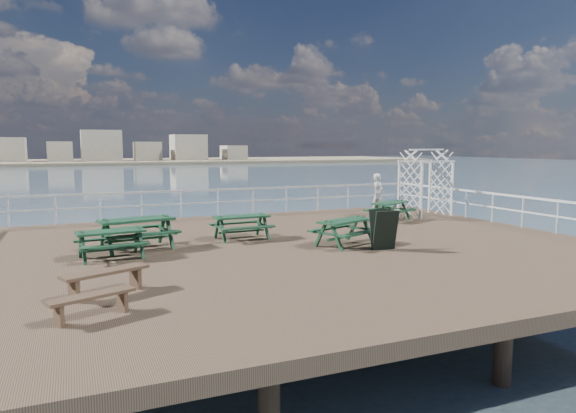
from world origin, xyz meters
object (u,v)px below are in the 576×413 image
(picnic_table_a, at_px, (111,238))
(picnic_table_d, at_px, (242,222))
(picnic_table_e, at_px, (345,227))
(flat_bench_far, at_px, (92,300))
(flat_bench_near, at_px, (106,276))
(picnic_table_c, at_px, (390,207))
(picnic_table_b, at_px, (137,227))
(person, at_px, (378,194))
(trellis_arbor, at_px, (426,186))

(picnic_table_a, relative_size, picnic_table_d, 1.03)
(picnic_table_e, distance_m, flat_bench_far, 7.80)
(picnic_table_d, bearing_deg, flat_bench_near, -135.44)
(picnic_table_c, xyz_separation_m, flat_bench_far, (-10.68, -7.34, -0.21))
(picnic_table_b, xyz_separation_m, flat_bench_far, (-1.34, -5.53, -0.31))
(picnic_table_d, height_order, person, person)
(picnic_table_b, xyz_separation_m, trellis_arbor, (11.36, 2.35, 0.58))
(picnic_table_a, bearing_deg, person, 15.68)
(picnic_table_d, xyz_separation_m, picnic_table_e, (2.38, -2.10, 0.02))
(picnic_table_e, height_order, person, person)
(picnic_table_b, bearing_deg, picnic_table_c, 0.16)
(picnic_table_d, height_order, trellis_arbor, trellis_arbor)
(picnic_table_a, xyz_separation_m, picnic_table_c, (10.07, 2.74, 0.00))
(trellis_arbor, bearing_deg, person, 132.76)
(picnic_table_b, bearing_deg, picnic_table_e, -28.39)
(picnic_table_c, distance_m, flat_bench_near, 12.00)
(picnic_table_b, bearing_deg, picnic_table_a, -138.78)
(picnic_table_c, xyz_separation_m, trellis_arbor, (2.02, 0.53, 0.68))
(picnic_table_c, distance_m, picnic_table_e, 5.25)
(person, bearing_deg, trellis_arbor, -61.35)
(picnic_table_a, relative_size, flat_bench_near, 1.07)
(picnic_table_d, distance_m, picnic_table_e, 3.17)
(picnic_table_b, xyz_separation_m, flat_bench_near, (-1.04, -4.21, -0.26))
(flat_bench_near, bearing_deg, picnic_table_e, -2.30)
(picnic_table_b, relative_size, picnic_table_d, 1.29)
(flat_bench_far, relative_size, person, 0.85)
(flat_bench_near, relative_size, trellis_arbor, 0.62)
(picnic_table_b, xyz_separation_m, picnic_table_e, (5.46, -1.73, -0.08))
(picnic_table_b, distance_m, picnic_table_d, 3.11)
(trellis_arbor, bearing_deg, picnic_table_c, 179.42)
(trellis_arbor, xyz_separation_m, person, (-1.58, 0.98, -0.35))
(picnic_table_c, bearing_deg, flat_bench_far, -170.43)
(flat_bench_near, height_order, trellis_arbor, trellis_arbor)
(picnic_table_d, relative_size, flat_bench_near, 1.04)
(picnic_table_a, xyz_separation_m, flat_bench_far, (-0.61, -4.60, -0.20))
(trellis_arbor, bearing_deg, picnic_table_b, 176.25)
(flat_bench_near, bearing_deg, picnic_table_d, 24.81)
(picnic_table_e, relative_size, trellis_arbor, 0.78)
(flat_bench_near, bearing_deg, picnic_table_c, 6.96)
(picnic_table_c, height_order, flat_bench_far, picnic_table_c)
(picnic_table_a, relative_size, picnic_table_c, 0.86)
(picnic_table_e, xyz_separation_m, trellis_arbor, (5.89, 4.08, 0.66))
(picnic_table_a, xyz_separation_m, picnic_table_d, (3.81, 1.30, 0.01))
(picnic_table_e, bearing_deg, flat_bench_near, 179.16)
(picnic_table_e, bearing_deg, picnic_table_d, 116.89)
(picnic_table_d, distance_m, flat_bench_near, 6.16)
(picnic_table_a, distance_m, flat_bench_far, 4.65)
(picnic_table_c, bearing_deg, person, 48.83)
(picnic_table_c, xyz_separation_m, picnic_table_d, (-6.26, -1.44, 0.00))
(flat_bench_near, relative_size, person, 0.98)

